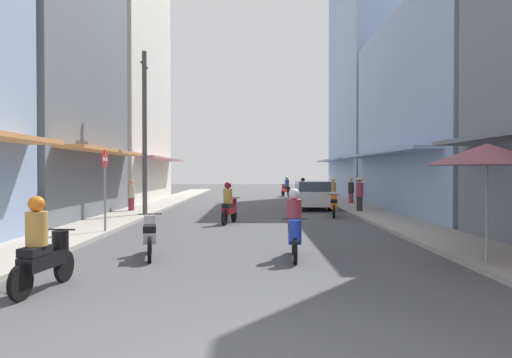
{
  "coord_description": "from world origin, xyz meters",
  "views": [
    {
      "loc": [
        0.05,
        -4.44,
        1.97
      ],
      "look_at": [
        0.17,
        19.18,
        1.58
      ],
      "focal_mm": 32.74,
      "sensor_mm": 36.0,
      "label": 1
    }
  ],
  "objects_px": {
    "motorbike_silver": "(150,235)",
    "vendor_umbrella": "(487,154)",
    "motorbike_green": "(303,192)",
    "pedestrian_crossing": "(333,188)",
    "parked_car": "(312,195)",
    "motorbike_black": "(43,248)",
    "pedestrian_midway": "(131,196)",
    "street_sign_no_entry": "(105,180)",
    "pedestrian_foreground": "(351,192)",
    "motorbike_maroon": "(229,205)",
    "pedestrian_far": "(360,192)",
    "motorbike_orange": "(334,205)",
    "motorbike_red": "(286,187)",
    "utility_pole": "(145,132)",
    "motorbike_blue": "(294,227)"
  },
  "relations": [
    {
      "from": "motorbike_silver",
      "to": "vendor_umbrella",
      "type": "height_order",
      "value": "vendor_umbrella"
    },
    {
      "from": "motorbike_green",
      "to": "pedestrian_crossing",
      "type": "bearing_deg",
      "value": -7.29
    },
    {
      "from": "parked_car",
      "to": "motorbike_black",
      "type": "bearing_deg",
      "value": -111.42
    },
    {
      "from": "motorbike_black",
      "to": "pedestrian_midway",
      "type": "distance_m",
      "value": 14.63
    },
    {
      "from": "motorbike_black",
      "to": "street_sign_no_entry",
      "type": "distance_m",
      "value": 6.98
    },
    {
      "from": "pedestrian_foreground",
      "to": "pedestrian_crossing",
      "type": "height_order",
      "value": "pedestrian_crossing"
    },
    {
      "from": "motorbike_green",
      "to": "street_sign_no_entry",
      "type": "bearing_deg",
      "value": -118.2
    },
    {
      "from": "motorbike_maroon",
      "to": "pedestrian_far",
      "type": "distance_m",
      "value": 7.32
    },
    {
      "from": "motorbike_orange",
      "to": "motorbike_red",
      "type": "bearing_deg",
      "value": 93.22
    },
    {
      "from": "pedestrian_far",
      "to": "motorbike_maroon",
      "type": "bearing_deg",
      "value": -143.75
    },
    {
      "from": "motorbike_green",
      "to": "vendor_umbrella",
      "type": "bearing_deg",
      "value": -84.79
    },
    {
      "from": "motorbike_maroon",
      "to": "street_sign_no_entry",
      "type": "height_order",
      "value": "street_sign_no_entry"
    },
    {
      "from": "motorbike_red",
      "to": "motorbike_maroon",
      "type": "bearing_deg",
      "value": -100.35
    },
    {
      "from": "motorbike_green",
      "to": "motorbike_red",
      "type": "bearing_deg",
      "value": 93.87
    },
    {
      "from": "motorbike_silver",
      "to": "pedestrian_foreground",
      "type": "relative_size",
      "value": 1.13
    },
    {
      "from": "motorbike_orange",
      "to": "street_sign_no_entry",
      "type": "height_order",
      "value": "street_sign_no_entry"
    },
    {
      "from": "motorbike_black",
      "to": "motorbike_orange",
      "type": "height_order",
      "value": "motorbike_black"
    },
    {
      "from": "parked_car",
      "to": "motorbike_green",
      "type": "bearing_deg",
      "value": 89.78
    },
    {
      "from": "motorbike_red",
      "to": "pedestrian_midway",
      "type": "relative_size",
      "value": 1.11
    },
    {
      "from": "motorbike_silver",
      "to": "parked_car",
      "type": "height_order",
      "value": "parked_car"
    },
    {
      "from": "motorbike_black",
      "to": "utility_pole",
      "type": "bearing_deg",
      "value": 95.68
    },
    {
      "from": "pedestrian_far",
      "to": "street_sign_no_entry",
      "type": "bearing_deg",
      "value": -142.55
    },
    {
      "from": "motorbike_green",
      "to": "vendor_umbrella",
      "type": "height_order",
      "value": "vendor_umbrella"
    },
    {
      "from": "motorbike_silver",
      "to": "street_sign_no_entry",
      "type": "relative_size",
      "value": 0.67
    },
    {
      "from": "motorbike_blue",
      "to": "pedestrian_foreground",
      "type": "distance_m",
      "value": 17.15
    },
    {
      "from": "motorbike_green",
      "to": "pedestrian_foreground",
      "type": "xyz_separation_m",
      "value": [
        2.6,
        -1.78,
        0.09
      ]
    },
    {
      "from": "motorbike_blue",
      "to": "pedestrian_far",
      "type": "xyz_separation_m",
      "value": [
        4.05,
        11.29,
        0.28
      ]
    },
    {
      "from": "pedestrian_far",
      "to": "motorbike_green",
      "type": "bearing_deg",
      "value": 105.32
    },
    {
      "from": "pedestrian_foreground",
      "to": "vendor_umbrella",
      "type": "distance_m",
      "value": 17.51
    },
    {
      "from": "motorbike_red",
      "to": "pedestrian_far",
      "type": "height_order",
      "value": "pedestrian_far"
    },
    {
      "from": "motorbike_maroon",
      "to": "pedestrian_crossing",
      "type": "distance_m",
      "value": 12.5
    },
    {
      "from": "motorbike_black",
      "to": "parked_car",
      "type": "height_order",
      "value": "motorbike_black"
    },
    {
      "from": "motorbike_black",
      "to": "pedestrian_foreground",
      "type": "relative_size",
      "value": 1.14
    },
    {
      "from": "motorbike_maroon",
      "to": "utility_pole",
      "type": "bearing_deg",
      "value": 144.57
    },
    {
      "from": "utility_pole",
      "to": "street_sign_no_entry",
      "type": "distance_m",
      "value": 6.04
    },
    {
      "from": "motorbike_maroon",
      "to": "pedestrian_far",
      "type": "relative_size",
      "value": 1.02
    },
    {
      "from": "motorbike_red",
      "to": "street_sign_no_entry",
      "type": "distance_m",
      "value": 23.15
    },
    {
      "from": "motorbike_red",
      "to": "motorbike_silver",
      "type": "bearing_deg",
      "value": -100.84
    },
    {
      "from": "motorbike_blue",
      "to": "motorbike_orange",
      "type": "bearing_deg",
      "value": 75.13
    },
    {
      "from": "motorbike_black",
      "to": "pedestrian_midway",
      "type": "relative_size",
      "value": 1.14
    },
    {
      "from": "motorbike_black",
      "to": "motorbike_green",
      "type": "height_order",
      "value": "same"
    },
    {
      "from": "pedestrian_foreground",
      "to": "street_sign_no_entry",
      "type": "relative_size",
      "value": 0.6
    },
    {
      "from": "motorbike_red",
      "to": "motorbike_blue",
      "type": "bearing_deg",
      "value": -93.58
    },
    {
      "from": "pedestrian_midway",
      "to": "street_sign_no_entry",
      "type": "distance_m",
      "value": 7.78
    },
    {
      "from": "motorbike_green",
      "to": "motorbike_silver",
      "type": "bearing_deg",
      "value": -106.77
    },
    {
      "from": "motorbike_maroon",
      "to": "vendor_umbrella",
      "type": "height_order",
      "value": "vendor_umbrella"
    },
    {
      "from": "pedestrian_foreground",
      "to": "street_sign_no_entry",
      "type": "xyz_separation_m",
      "value": [
        -10.28,
        -12.54,
        0.93
      ]
    },
    {
      "from": "motorbike_maroon",
      "to": "motorbike_green",
      "type": "bearing_deg",
      "value": 70.58
    },
    {
      "from": "motorbike_green",
      "to": "pedestrian_crossing",
      "type": "distance_m",
      "value": 1.85
    },
    {
      "from": "motorbike_orange",
      "to": "motorbike_maroon",
      "type": "bearing_deg",
      "value": -149.23
    }
  ]
}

